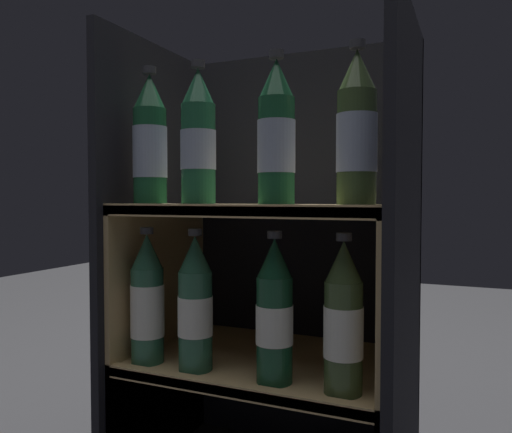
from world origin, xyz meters
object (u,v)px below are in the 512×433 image
object	(u,v)px
bottle_lower_front_1	(195,306)
bottle_lower_front_3	(343,322)
bottle_lower_front_0	(147,302)
bottle_upper_front_2	(276,137)
bottle_upper_front_1	(198,141)
bottle_upper_front_3	(357,133)
bottle_lower_front_2	(274,314)
bottle_upper_front_0	(150,144)

from	to	relation	value
bottle_lower_front_1	bottle_lower_front_3	xyz separation A→B (m)	(0.30, -0.00, -0.00)
bottle_lower_front_0	bottle_upper_front_2	bearing A→B (deg)	-0.00
bottle_upper_front_1	bottle_upper_front_3	distance (m)	0.32
bottle_lower_front_0	bottle_lower_front_2	distance (m)	0.29
bottle_upper_front_2	bottle_lower_front_0	world-z (taller)	bottle_upper_front_2
bottle_upper_front_0	bottle_upper_front_2	xyz separation A→B (m)	(0.28, 0.00, 0.00)
bottle_lower_front_0	bottle_lower_front_3	xyz separation A→B (m)	(0.42, -0.00, 0.00)
bottle_lower_front_3	bottle_lower_front_1	bearing A→B (deg)	180.00
bottle_upper_front_1	bottle_lower_front_3	xyz separation A→B (m)	(0.29, -0.00, -0.33)
bottle_upper_front_0	bottle_lower_front_1	distance (m)	0.35
bottle_upper_front_2	bottle_upper_front_3	bearing A→B (deg)	0.00
bottle_upper_front_3	bottle_lower_front_0	distance (m)	0.55
bottle_upper_front_0	bottle_lower_front_2	world-z (taller)	bottle_upper_front_0
bottle_upper_front_2	bottle_lower_front_1	bearing A→B (deg)	180.00
bottle_upper_front_1	bottle_lower_front_1	bearing A→B (deg)	180.00
bottle_upper_front_0	bottle_upper_front_3	world-z (taller)	same
bottle_upper_front_0	bottle_upper_front_3	size ratio (longest dim) A/B	1.00
bottle_lower_front_1	bottle_upper_front_1	bearing A→B (deg)	-0.00
bottle_upper_front_3	bottle_lower_front_3	xyz separation A→B (m)	(-0.02, 0.00, -0.33)
bottle_lower_front_2	bottle_lower_front_3	world-z (taller)	same
bottle_lower_front_2	bottle_upper_front_3	bearing A→B (deg)	-0.00
bottle_upper_front_2	bottle_upper_front_3	distance (m)	0.15
bottle_upper_front_2	bottle_upper_front_3	xyz separation A→B (m)	(0.15, 0.00, -0.00)
bottle_upper_front_0	bottle_upper_front_2	distance (m)	0.28
bottle_upper_front_2	bottle_lower_front_2	xyz separation A→B (m)	(-0.00, 0.00, -0.33)
bottle_upper_front_1	bottle_lower_front_1	xyz separation A→B (m)	(-0.01, 0.00, -0.33)
bottle_upper_front_2	bottle_lower_front_3	size ratio (longest dim) A/B	1.00
bottle_lower_front_1	bottle_upper_front_3	bearing A→B (deg)	-0.00
bottle_lower_front_1	bottle_lower_front_3	size ratio (longest dim) A/B	1.00
bottle_upper_front_0	bottle_upper_front_2	bearing A→B (deg)	0.00
bottle_lower_front_1	bottle_lower_front_3	distance (m)	0.30
bottle_upper_front_3	bottle_lower_front_2	xyz separation A→B (m)	(-0.15, 0.00, -0.33)
bottle_upper_front_3	bottle_lower_front_3	size ratio (longest dim) A/B	1.00
bottle_upper_front_3	bottle_lower_front_1	distance (m)	0.46
bottle_lower_front_0	bottle_lower_front_1	world-z (taller)	same
bottle_upper_front_2	bottle_lower_front_2	distance (m)	0.33
bottle_upper_front_0	bottle_lower_front_1	bearing A→B (deg)	0.00
bottle_lower_front_1	bottle_lower_front_3	world-z (taller)	same
bottle_lower_front_0	bottle_lower_front_2	bearing A→B (deg)	0.00
bottle_upper_front_0	bottle_upper_front_3	bearing A→B (deg)	0.00
bottle_lower_front_0	bottle_upper_front_3	bearing A→B (deg)	-0.00
bottle_upper_front_0	bottle_lower_front_1	world-z (taller)	bottle_upper_front_0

